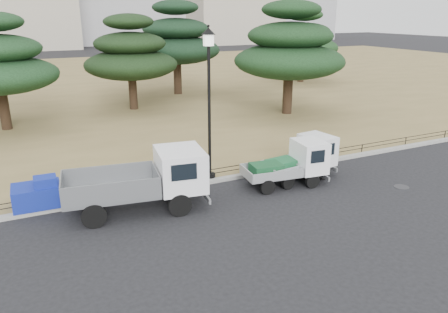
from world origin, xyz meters
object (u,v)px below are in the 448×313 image
street_lamp (209,80)px  truck_kei_front (291,164)px  truck_kei_rear (302,158)px  tarp_pile (38,194)px  truck_large (144,179)px

street_lamp → truck_kei_front: bearing=-33.5°
truck_kei_rear → tarp_pile: size_ratio=2.09×
truck_kei_rear → tarp_pile: truck_kei_rear is taller
truck_large → street_lamp: street_lamp is taller
truck_large → truck_kei_rear: 6.92m
truck_large → tarp_pile: 3.91m
street_lamp → tarp_pile: street_lamp is taller
tarp_pile → truck_kei_rear: bearing=-8.6°
truck_kei_front → tarp_pile: truck_kei_front is taller
street_lamp → tarp_pile: bearing=178.9°
truck_kei_front → truck_kei_rear: bearing=31.8°
truck_large → tarp_pile: (-3.45, 1.72, -0.60)m
truck_kei_front → tarp_pile: (-9.51, 1.97, -0.30)m
truck_kei_front → street_lamp: 4.75m
truck_kei_front → tarp_pile: bearing=174.8°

